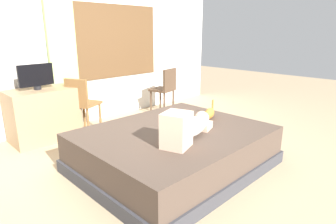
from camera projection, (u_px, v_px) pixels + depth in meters
name	position (u px, v px, depth m)	size (l,w,h in m)	color
ground_plane	(174.00, 164.00, 3.36)	(16.00, 16.00, 0.00)	tan
back_wall_with_window	(74.00, 36.00, 4.53)	(6.40, 0.14, 2.90)	silver
bed	(174.00, 149.00, 3.23)	(2.04, 1.66, 0.45)	#38383D
person_lying	(188.00, 127.00, 2.93)	(0.93, 0.52, 0.34)	silver
cat	(209.00, 114.00, 3.56)	(0.34, 0.20, 0.21)	#C67A2D
desk	(44.00, 115.00, 4.04)	(0.90, 0.56, 0.74)	#997A56
tv_monitor	(36.00, 76.00, 3.86)	(0.48, 0.10, 0.35)	black
cup	(68.00, 83.00, 4.13)	(0.07, 0.07, 0.10)	gold
chair_by_desk	(82.00, 102.00, 4.21)	(0.50, 0.50, 0.86)	brown
chair_spare	(165.00, 87.00, 5.27)	(0.45, 0.45, 0.86)	#4C3828
curtain_left	(63.00, 55.00, 4.35)	(0.44, 0.06, 2.34)	#ADCC75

